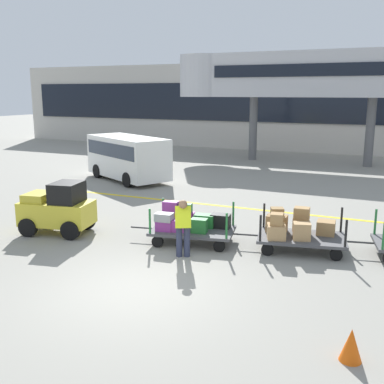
{
  "coord_description": "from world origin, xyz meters",
  "views": [
    {
      "loc": [
        5.0,
        -7.99,
        4.2
      ],
      "look_at": [
        -1.07,
        5.33,
        1.01
      ],
      "focal_mm": 43.12,
      "sensor_mm": 36.0,
      "label": 1
    }
  ],
  "objects_px": {
    "baggage_cart_lead": "(190,224)",
    "baggage_cart_middle": "(296,230)",
    "shuttle_van": "(128,155)",
    "baggage_handler": "(183,225)",
    "safety_cone_far": "(351,345)",
    "baggage_tug": "(58,209)"
  },
  "relations": [
    {
      "from": "baggage_cart_lead",
      "to": "baggage_handler",
      "type": "relative_size",
      "value": 1.97
    },
    {
      "from": "baggage_cart_middle",
      "to": "safety_cone_far",
      "type": "xyz_separation_m",
      "value": [
        1.93,
        -4.94,
        -0.27
      ]
    },
    {
      "from": "baggage_tug",
      "to": "shuttle_van",
      "type": "xyz_separation_m",
      "value": [
        -2.71,
        8.21,
        0.48
      ]
    },
    {
      "from": "baggage_handler",
      "to": "shuttle_van",
      "type": "xyz_separation_m",
      "value": [
        -7.06,
        8.56,
        0.37
      ]
    },
    {
      "from": "baggage_tug",
      "to": "baggage_cart_middle",
      "type": "bearing_deg",
      "value": 12.03
    },
    {
      "from": "shuttle_van",
      "to": "baggage_handler",
      "type": "bearing_deg",
      "value": -50.47
    },
    {
      "from": "baggage_handler",
      "to": "baggage_cart_lead",
      "type": "bearing_deg",
      "value": 106.42
    },
    {
      "from": "shuttle_van",
      "to": "baggage_cart_lead",
      "type": "bearing_deg",
      "value": -47.58
    },
    {
      "from": "baggage_cart_lead",
      "to": "shuttle_van",
      "type": "distance_m",
      "value": 9.95
    },
    {
      "from": "baggage_cart_lead",
      "to": "baggage_tug",
      "type": "bearing_deg",
      "value": -167.59
    },
    {
      "from": "baggage_cart_lead",
      "to": "baggage_handler",
      "type": "bearing_deg",
      "value": -73.58
    },
    {
      "from": "safety_cone_far",
      "to": "baggage_cart_lead",
      "type": "bearing_deg",
      "value": 137.87
    },
    {
      "from": "baggage_handler",
      "to": "baggage_cart_middle",
      "type": "bearing_deg",
      "value": 35.67
    },
    {
      "from": "baggage_cart_middle",
      "to": "safety_cone_far",
      "type": "relative_size",
      "value": 5.61
    },
    {
      "from": "baggage_cart_middle",
      "to": "shuttle_van",
      "type": "xyz_separation_m",
      "value": [
        -9.58,
        6.74,
        0.68
      ]
    },
    {
      "from": "baggage_tug",
      "to": "baggage_cart_middle",
      "type": "height_order",
      "value": "baggage_tug"
    },
    {
      "from": "baggage_cart_lead",
      "to": "baggage_cart_middle",
      "type": "bearing_deg",
      "value": 11.49
    },
    {
      "from": "baggage_cart_lead",
      "to": "baggage_cart_middle",
      "type": "relative_size",
      "value": 1.0
    },
    {
      "from": "baggage_cart_middle",
      "to": "baggage_handler",
      "type": "height_order",
      "value": "baggage_handler"
    },
    {
      "from": "shuttle_van",
      "to": "safety_cone_far",
      "type": "height_order",
      "value": "shuttle_van"
    },
    {
      "from": "baggage_tug",
      "to": "baggage_handler",
      "type": "bearing_deg",
      "value": -4.58
    },
    {
      "from": "baggage_cart_middle",
      "to": "baggage_handler",
      "type": "distance_m",
      "value": 3.12
    }
  ]
}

